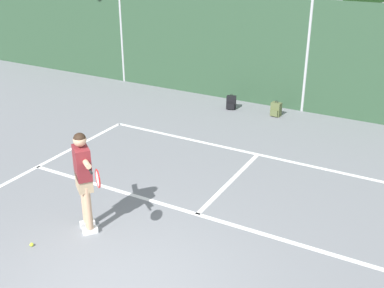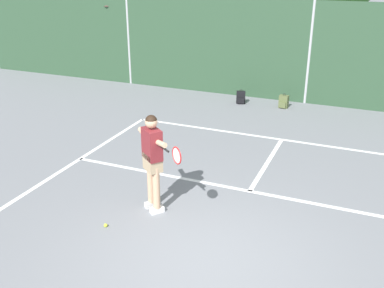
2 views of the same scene
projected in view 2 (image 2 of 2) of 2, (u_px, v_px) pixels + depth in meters
ground_plane at (205, 263)px, 6.79m from camera, size 120.00×120.00×0.00m
court_markings at (219, 240)px, 7.34m from camera, size 8.30×11.10×0.01m
chainlink_fence at (310, 54)px, 13.85m from camera, size 26.09×0.09×3.36m
clubhouse_building at (148, 14)px, 18.93m from camera, size 5.90×4.62×4.22m
tennis_player at (153, 155)px, 7.82m from camera, size 1.23×0.85×1.85m
tennis_ball at (106, 225)px, 7.69m from camera, size 0.07×0.07×0.07m
backpack_black at (241, 98)px, 14.33m from camera, size 0.32×0.31×0.46m
backpack_olive at (284, 102)px, 13.90m from camera, size 0.30×0.27×0.46m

